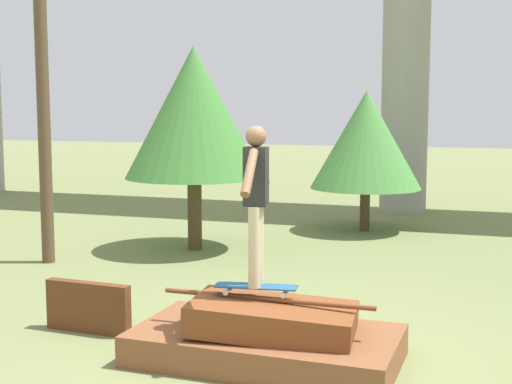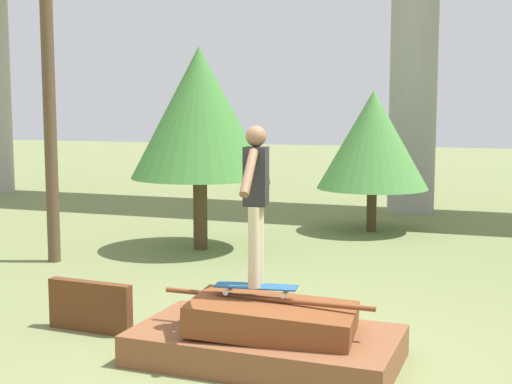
{
  "view_description": "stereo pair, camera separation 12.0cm",
  "coord_description": "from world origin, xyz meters",
  "views": [
    {
      "loc": [
        2.06,
        -6.43,
        2.46
      ],
      "look_at": [
        -0.12,
        0.04,
        1.66
      ],
      "focal_mm": 50.0,
      "sensor_mm": 36.0,
      "label": 1
    },
    {
      "loc": [
        2.17,
        -6.39,
        2.46
      ],
      "look_at": [
        -0.12,
        0.04,
        1.66
      ],
      "focal_mm": 50.0,
      "sensor_mm": 36.0,
      "label": 2
    }
  ],
  "objects": [
    {
      "name": "skater",
      "position": [
        -0.12,
        0.04,
        1.63
      ],
      "size": [
        0.25,
        1.11,
        1.56
      ],
      "color": "#C6B78E",
      "rests_on": "skateboard"
    },
    {
      "name": "skateboard",
      "position": [
        -0.12,
        0.04,
        0.72
      ],
      "size": [
        0.83,
        0.33,
        0.09
      ],
      "color": "#23517F",
      "rests_on": "scrap_pile"
    },
    {
      "name": "scrap_plank_loose",
      "position": [
        -2.13,
        0.23,
        0.28
      ],
      "size": [
        1.03,
        0.18,
        0.56
      ],
      "color": "#5B3319",
      "rests_on": "ground_plane"
    },
    {
      "name": "tree_behind_right",
      "position": [
        -0.39,
        7.73,
        1.84
      ],
      "size": [
        2.21,
        2.21,
        2.82
      ],
      "color": "#4C3823",
      "rests_on": "ground_plane"
    },
    {
      "name": "scrap_pile",
      "position": [
        0.02,
        -0.02,
        0.24
      ],
      "size": [
        2.59,
        1.44,
        0.64
      ],
      "color": "brown",
      "rests_on": "ground_plane"
    },
    {
      "name": "ground_plane",
      "position": [
        0.0,
        0.0,
        0.0
      ],
      "size": [
        80.0,
        80.0,
        0.0
      ],
      "primitive_type": "plane",
      "color": "olive"
    },
    {
      "name": "tree_mid_back",
      "position": [
        -2.88,
        4.89,
        2.38
      ],
      "size": [
        2.38,
        2.38,
        3.52
      ],
      "color": "#4C3823",
      "rests_on": "ground_plane"
    }
  ]
}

